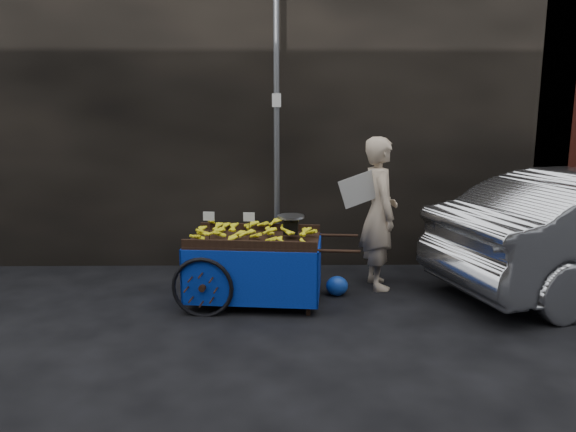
{
  "coord_description": "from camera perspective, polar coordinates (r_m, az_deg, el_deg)",
  "views": [
    {
      "loc": [
        0.35,
        -6.42,
        2.36
      ],
      "look_at": [
        0.44,
        0.5,
        0.97
      ],
      "focal_mm": 35.0,
      "sensor_mm": 36.0,
      "label": 1
    }
  ],
  "objects": [
    {
      "name": "plastic_bag",
      "position": [
        7.07,
        5.0,
        -7.09
      ],
      "size": [
        0.28,
        0.22,
        0.25
      ],
      "primitive_type": "ellipsoid",
      "color": "#1742AF",
      "rests_on": "ground"
    },
    {
      "name": "street_pole",
      "position": [
        7.73,
        -1.16,
        8.76
      ],
      "size": [
        0.12,
        0.1,
        4.0
      ],
      "color": "slate",
      "rests_on": "ground"
    },
    {
      "name": "ground",
      "position": [
        6.85,
        -3.71,
        -8.8
      ],
      "size": [
        80.0,
        80.0,
        0.0
      ],
      "primitive_type": "plane",
      "color": "black",
      "rests_on": "ground"
    },
    {
      "name": "banana_cart",
      "position": [
        6.69,
        -3.82,
        -2.96
      ],
      "size": [
        2.19,
        1.19,
        1.15
      ],
      "rotation": [
        0.0,
        0.0,
        -0.1
      ],
      "color": "black",
      "rests_on": "ground"
    },
    {
      "name": "building_wall",
      "position": [
        9.02,
        -0.51,
        12.27
      ],
      "size": [
        13.5,
        2.0,
        5.0
      ],
      "color": "black",
      "rests_on": "ground"
    },
    {
      "name": "vendor",
      "position": [
        7.28,
        9.24,
        0.29
      ],
      "size": [
        0.83,
        0.76,
        1.95
      ],
      "rotation": [
        0.0,
        0.0,
        1.68
      ],
      "color": "#BDA78D",
      "rests_on": "ground"
    }
  ]
}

